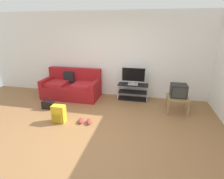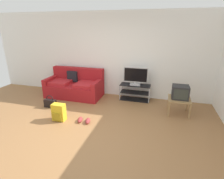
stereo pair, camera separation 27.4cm
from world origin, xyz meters
TOP-DOWN VIEW (x-y plane):
  - ground_plane at (0.00, 0.00)m, footprint 9.00×9.80m
  - wall_back at (0.00, 2.45)m, footprint 9.00×0.10m
  - couch at (-1.32, 1.94)m, footprint 1.82×0.91m
  - tv_stand at (0.68, 2.13)m, footprint 0.95×0.37m
  - flat_tv at (0.68, 2.11)m, footprint 0.76×0.22m
  - side_table at (1.96, 1.49)m, footprint 0.57×0.57m
  - crt_tv at (1.96, 1.50)m, footprint 0.42×0.38m
  - backpack at (-0.94, 0.29)m, footprint 0.32×0.26m
  - handbag at (-1.61, 0.90)m, footprint 0.35×0.13m
  - sneakers_pair at (-0.31, 0.37)m, footprint 0.38×0.28m

SIDE VIEW (x-z plane):
  - ground_plane at x=0.00m, z-range -0.02..0.00m
  - sneakers_pair at x=-0.31m, z-range 0.00..0.09m
  - handbag at x=-1.61m, z-range -0.06..0.31m
  - backpack at x=-0.94m, z-range 0.00..0.43m
  - tv_stand at x=0.68m, z-range 0.00..0.50m
  - couch at x=-1.32m, z-range -0.12..0.79m
  - side_table at x=1.96m, z-range 0.16..0.59m
  - crt_tv at x=1.96m, z-range 0.44..0.78m
  - flat_tv at x=0.68m, z-range 0.50..1.06m
  - wall_back at x=0.00m, z-range 0.00..2.70m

